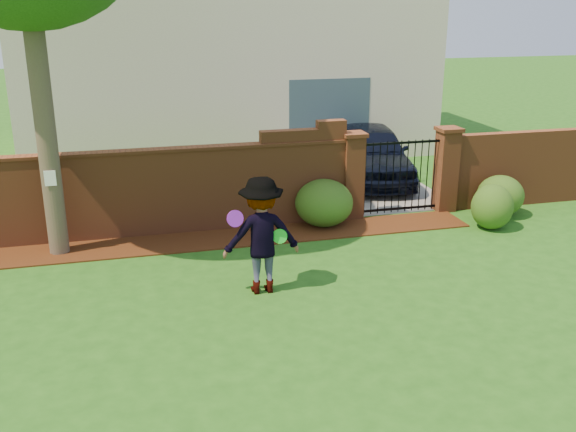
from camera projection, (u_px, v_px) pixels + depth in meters
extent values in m
cube|color=#225615|center=(291.00, 311.00, 10.01)|extent=(80.00, 80.00, 0.01)
cube|color=#3A1A0A|center=(201.00, 241.00, 12.84)|extent=(11.10, 1.08, 0.03)
cube|color=brown|center=(135.00, 195.00, 12.90)|extent=(8.70, 0.25, 1.70)
cube|color=brown|center=(303.00, 136.00, 13.40)|extent=(1.80, 0.25, 0.30)
cube|color=brown|center=(331.00, 124.00, 13.47)|extent=(0.60, 0.25, 0.16)
cube|color=brown|center=(131.00, 152.00, 12.62)|extent=(8.70, 0.31, 0.06)
cube|color=brown|center=(525.00, 168.00, 14.98)|extent=(4.00, 0.25, 1.70)
cube|color=brown|center=(352.00, 178.00, 13.96)|extent=(0.42, 0.42, 1.80)
cube|color=brown|center=(354.00, 134.00, 13.67)|extent=(0.50, 0.50, 0.08)
cube|color=brown|center=(446.00, 171.00, 14.49)|extent=(0.42, 0.42, 1.80)
cube|color=brown|center=(449.00, 129.00, 14.19)|extent=(0.50, 0.50, 0.08)
cylinder|color=black|center=(365.00, 179.00, 14.05)|extent=(0.02, 0.02, 1.60)
cylinder|color=black|center=(372.00, 179.00, 14.09)|extent=(0.02, 0.02, 1.60)
cylinder|color=black|center=(379.00, 178.00, 14.13)|extent=(0.02, 0.02, 1.60)
cylinder|color=black|center=(386.00, 178.00, 14.16)|extent=(0.02, 0.02, 1.60)
cylinder|color=black|center=(393.00, 177.00, 14.20)|extent=(0.02, 0.02, 1.60)
cylinder|color=black|center=(400.00, 177.00, 14.24)|extent=(0.02, 0.02, 1.60)
cylinder|color=black|center=(407.00, 176.00, 14.28)|extent=(0.02, 0.02, 1.60)
cylinder|color=black|center=(414.00, 176.00, 14.32)|extent=(0.02, 0.02, 1.60)
cylinder|color=black|center=(420.00, 175.00, 14.36)|extent=(0.02, 0.02, 1.60)
cylinder|color=black|center=(427.00, 175.00, 14.39)|extent=(0.02, 0.02, 1.60)
cylinder|color=black|center=(434.00, 174.00, 14.43)|extent=(0.02, 0.02, 1.60)
cube|color=black|center=(398.00, 209.00, 14.47)|extent=(1.78, 0.03, 0.05)
cube|color=black|center=(402.00, 143.00, 14.00)|extent=(1.78, 0.03, 0.05)
cube|color=gray|center=(340.00, 170.00, 18.18)|extent=(3.20, 8.00, 0.01)
cube|color=beige|center=(224.00, 51.00, 20.32)|extent=(12.00, 6.00, 6.00)
cube|color=#384C5B|center=(329.00, 121.00, 18.77)|extent=(2.40, 0.12, 2.40)
imported|color=black|center=(373.00, 155.00, 16.76)|extent=(2.43, 4.52, 1.46)
cylinder|color=#47392B|center=(38.00, 62.00, 11.17)|extent=(0.36, 0.36, 7.00)
cube|color=white|center=(50.00, 178.00, 11.63)|extent=(0.20, 0.01, 0.28)
ellipsoid|color=#224D17|center=(324.00, 203.00, 13.60)|extent=(1.21, 1.21, 0.99)
ellipsoid|color=#224D17|center=(492.00, 207.00, 13.44)|extent=(0.86, 0.86, 0.94)
ellipsoid|color=#224D17|center=(500.00, 196.00, 14.27)|extent=(1.01, 1.01, 0.90)
imported|color=gray|center=(262.00, 236.00, 10.36)|extent=(1.25, 0.74, 1.92)
cylinder|color=purple|center=(235.00, 219.00, 10.06)|extent=(0.27, 0.11, 0.26)
cylinder|color=green|center=(280.00, 236.00, 10.30)|extent=(0.25, 0.13, 0.24)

